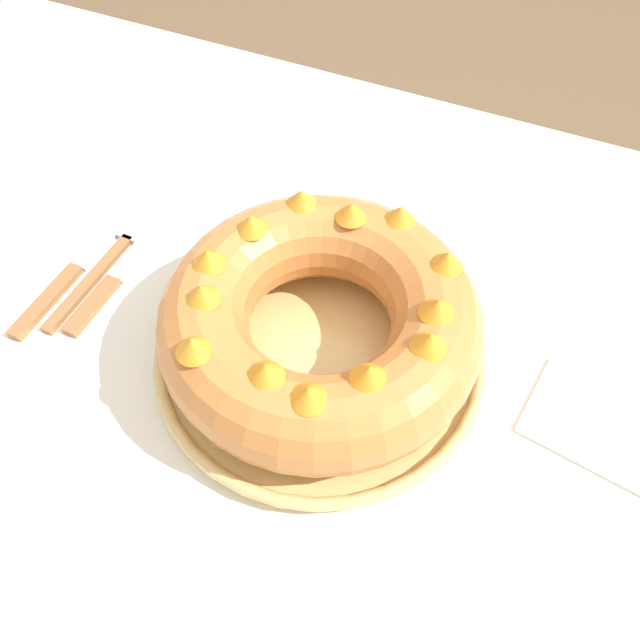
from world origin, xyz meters
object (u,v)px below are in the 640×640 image
object	(u,v)px
serving_dish	(320,352)
serving_knife	(75,270)
napkin	(603,427)
cake_knife	(113,282)
fork	(111,257)
bundt_cake	(320,319)

from	to	relation	value
serving_dish	serving_knife	world-z (taller)	serving_dish
serving_knife	napkin	bearing A→B (deg)	7.56
cake_knife	fork	bearing A→B (deg)	124.52
serving_dish	bundt_cake	size ratio (longest dim) A/B	1.09
fork	cake_knife	distance (m)	0.04
bundt_cake	serving_dish	bearing A→B (deg)	-96.77
serving_knife	bundt_cake	bearing A→B (deg)	4.58
fork	napkin	xyz separation A→B (m)	(0.52, 0.01, -0.00)
bundt_cake	fork	bearing A→B (deg)	174.93
serving_dish	napkin	distance (m)	0.26
bundt_cake	napkin	distance (m)	0.27
fork	cake_knife	size ratio (longest dim) A/B	1.14
fork	serving_knife	world-z (taller)	serving_knife
cake_knife	napkin	distance (m)	0.50
fork	napkin	bearing A→B (deg)	6.52
napkin	bundt_cake	bearing A→B (deg)	-172.22
bundt_cake	napkin	bearing A→B (deg)	7.78
bundt_cake	fork	xyz separation A→B (m)	(-0.26, 0.02, -0.06)
bundt_cake	serving_knife	xyz separation A→B (m)	(-0.28, -0.01, -0.06)
fork	napkin	world-z (taller)	fork
serving_knife	cake_knife	world-z (taller)	same
bundt_cake	cake_knife	bearing A→B (deg)	-178.85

